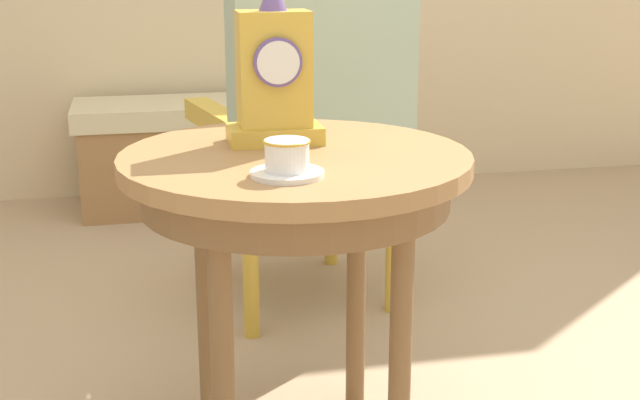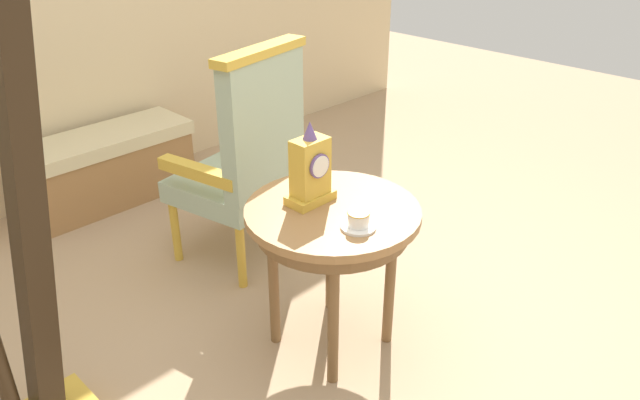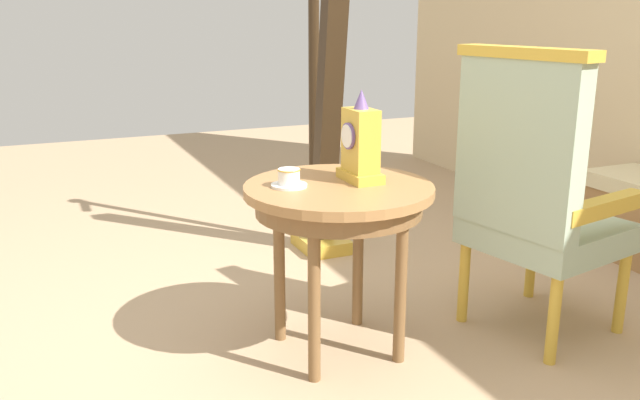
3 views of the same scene
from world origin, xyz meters
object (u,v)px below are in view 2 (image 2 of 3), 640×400
Objects in this scene: armchair at (247,156)px; window_bench at (107,167)px; side_table at (332,226)px; harp at (14,253)px; mantel_clock at (310,171)px; teacup_left at (358,221)px.

armchair reaches higher than window_bench.
harp reaches higher than side_table.
side_table is 1.13m from harp.
mantel_clock is at bearing 103.90° from side_table.
side_table is 0.24m from mantel_clock.
mantel_clock is 0.71m from armchair.
teacup_left is at bearing -105.05° from side_table.
armchair is at bearing -80.55° from window_bench.
mantel_clock is 1.89m from window_bench.
window_bench is at bearing 90.50° from side_table.
side_table is at bearing -21.41° from harp.
teacup_left is at bearing -90.83° from window_bench.
armchair is 1.08× the size of window_bench.
side_table is at bearing 74.95° from teacup_left.
mantel_clock reaches higher than teacup_left.
harp reaches higher than mantel_clock.
harp is at bearing 158.59° from side_table.
teacup_left is 2.12m from window_bench.
teacup_left is 0.12× the size of window_bench.
harp reaches higher than armchair.
window_bench is at bearing 89.77° from mantel_clock.
side_table is 0.21m from teacup_left.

